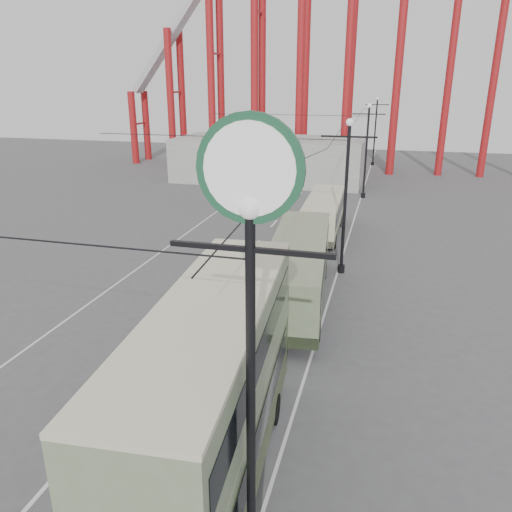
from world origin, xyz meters
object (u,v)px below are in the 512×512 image
(double_decker_bus, at_px, (214,388))
(pedestrian, at_px, (187,329))
(single_decker_green, at_px, (298,268))
(lamp_post_near, at_px, (250,271))
(single_decker_cream, at_px, (324,214))

(double_decker_bus, distance_m, pedestrian, 8.46)
(single_decker_green, bearing_deg, double_decker_bus, -95.23)
(lamp_post_near, height_order, single_decker_green, lamp_post_near)
(lamp_post_near, xyz_separation_m, single_decker_cream, (-2.18, 28.73, -6.16))
(lamp_post_near, distance_m, double_decker_bus, 5.56)
(lamp_post_near, relative_size, double_decker_bus, 0.98)
(single_decker_green, height_order, pedestrian, single_decker_green)
(single_decker_cream, relative_size, pedestrian, 5.24)
(double_decker_bus, height_order, single_decker_green, double_decker_bus)
(double_decker_bus, relative_size, pedestrian, 5.92)
(double_decker_bus, height_order, single_decker_cream, double_decker_bus)
(double_decker_bus, relative_size, single_decker_cream, 1.13)
(lamp_post_near, bearing_deg, double_decker_bus, 124.56)
(lamp_post_near, xyz_separation_m, single_decker_green, (-1.83, 15.92, -5.90))
(single_decker_cream, bearing_deg, single_decker_green, -90.31)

